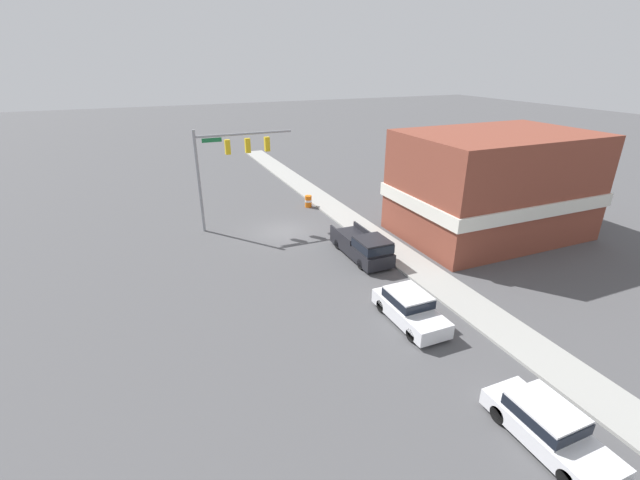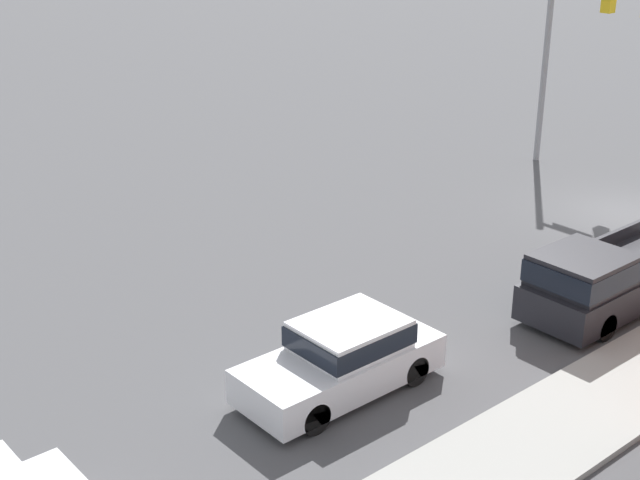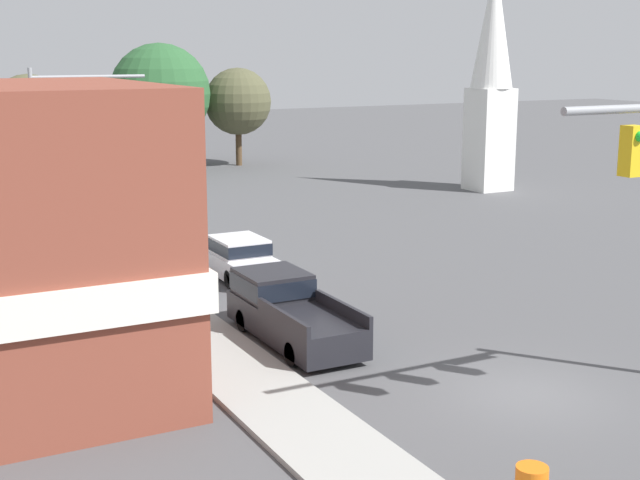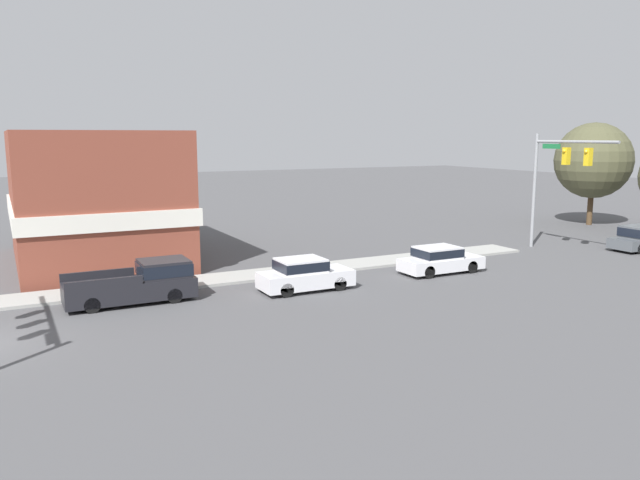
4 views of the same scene
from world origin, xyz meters
name	(u,v)px [view 4 (image 4 of 4)]	position (x,y,z in m)	size (l,w,h in m)	color
far_signal_assembly	(558,168)	(-3.90, 32.21, 5.23)	(6.11, 0.49, 7.33)	gray
car_lead	(304,274)	(-1.91, 13.80, 0.80)	(1.83, 4.40, 1.54)	black
car_second_ahead	(440,259)	(-2.02, 21.82, 0.75)	(1.81, 4.52, 1.43)	black
pickup_truck_parked	(141,282)	(-3.32, 6.60, 0.88)	(1.96, 5.47, 1.78)	black
corner_brick_building	(94,198)	(-13.92, 6.18, 3.65)	(13.35, 8.84, 7.45)	brown
backdrop_tree_left_far	(593,161)	(-11.04, 44.15, 5.22)	(6.07, 6.07, 8.26)	#4C3823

